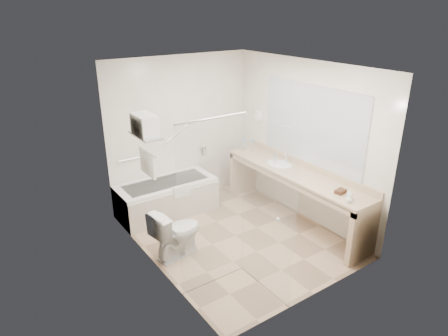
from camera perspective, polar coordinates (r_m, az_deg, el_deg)
floor at (r=6.10m, az=1.63°, el=-9.62°), size 3.20×3.20×0.00m
ceiling at (r=5.23m, az=1.93°, el=14.34°), size 2.60×3.20×0.10m
wall_back at (r=6.83m, az=-6.24°, el=5.34°), size 2.60×0.10×2.50m
wall_front at (r=4.46m, az=14.04°, el=-4.61°), size 2.60×0.10×2.50m
wall_left at (r=4.94m, az=-10.50°, el=-1.64°), size 0.10×3.20×2.50m
wall_right at (r=6.36m, az=11.27°, el=3.76°), size 0.10×3.20×2.50m
bathtub at (r=6.67m, az=-8.16°, el=-4.18°), size 1.60×0.73×0.59m
grab_bar_short at (r=6.51m, az=-13.30°, el=1.24°), size 0.40×0.03×0.03m
grab_bar_long at (r=6.77m, az=-6.45°, el=5.19°), size 0.53×0.03×0.33m
shower_enclosure at (r=4.60m, az=2.22°, el=-5.69°), size 0.96×0.91×2.11m
towel_shelf at (r=5.12m, az=-11.22°, el=5.18°), size 0.24×0.55×0.81m
vanity_counter at (r=6.29m, az=10.06°, el=-2.30°), size 0.55×2.70×0.95m
sink at (r=6.51m, az=7.92°, el=0.39°), size 0.40×0.52×0.14m
faucet at (r=6.56m, az=8.91°, el=1.55°), size 0.03×0.03×0.14m
mirror at (r=6.16m, az=12.41°, el=6.02°), size 0.02×2.00×1.20m
hairdryer_unit at (r=7.01m, az=4.97°, el=7.53°), size 0.08×0.10×0.18m
toilet at (r=5.53m, az=-6.78°, el=-9.14°), size 0.78×0.52×0.71m
amenity_basket at (r=5.64m, az=16.30°, el=-3.23°), size 0.17×0.13×0.05m
soap_bottle_a at (r=5.49m, az=17.48°, el=-4.01°), size 0.10×0.16×0.07m
soap_bottle_b at (r=5.41m, az=17.43°, el=-4.32°), size 0.11×0.12×0.08m
water_bottle_left at (r=6.36m, az=7.31°, el=1.03°), size 0.06×0.06×0.19m
water_bottle_mid at (r=7.03m, az=2.90°, el=3.33°), size 0.06×0.06×0.21m
water_bottle_right at (r=6.94m, az=4.14°, el=3.09°), size 0.07×0.07×0.21m
drinking_glass_near at (r=7.00m, az=2.57°, el=2.84°), size 0.09×0.09×0.09m
drinking_glass_far at (r=6.50m, az=7.02°, el=1.07°), size 0.07×0.07×0.08m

